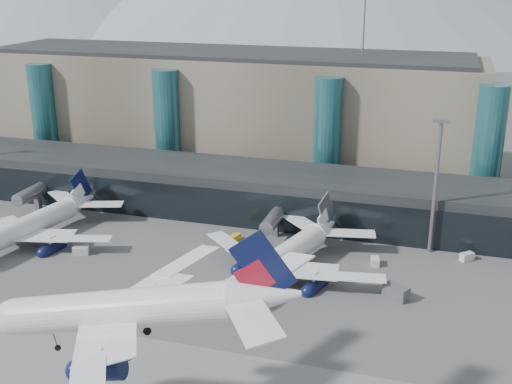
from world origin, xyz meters
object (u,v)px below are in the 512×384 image
lightmast_mid (436,179)px  veh_d (467,257)px  veh_b (235,238)px  jet_parked_left (37,216)px  veh_h (280,281)px  hero_jet (149,300)px  veh_g (375,261)px  jet_parked_mid (290,247)px  veh_c (396,292)px  veh_a (81,251)px

lightmast_mid → veh_d: size_ratio=10.19×
veh_b → lightmast_mid: bearing=-63.2°
veh_b → veh_d: veh_d is taller
jet_parked_left → veh_d: 82.88m
lightmast_mid → veh_h: 34.81m
hero_jet → jet_parked_left: size_ratio=1.00×
lightmast_mid → veh_g: (-9.19, -8.87, -13.72)m
veh_b → jet_parked_mid: bearing=-108.1°
veh_b → veh_g: bearing=-78.5°
veh_g → veh_h: 19.33m
jet_parked_mid → veh_g: 16.24m
veh_c → veh_d: (11.26, 18.49, -0.40)m
veh_c → veh_h: 19.16m
hero_jet → veh_a: bearing=126.6°
hero_jet → veh_d: bearing=56.7°
veh_b → veh_d: size_ratio=0.89×
veh_a → veh_b: size_ratio=1.27×
jet_parked_mid → veh_b: size_ratio=17.06×
lightmast_mid → veh_c: (-4.48, -20.49, -13.30)m
hero_jet → veh_c: 50.27m
hero_jet → jet_parked_mid: hero_jet is taller
veh_d → veh_g: veh_d is taller
jet_parked_left → veh_b: bearing=-65.1°
lightmast_mid → veh_g: bearing=-136.0°
lightmast_mid → hero_jet: 67.83m
veh_c → veh_g: 12.54m
jet_parked_mid → veh_a: size_ratio=13.41×
jet_parked_left → veh_d: size_ratio=14.93×
jet_parked_left → veh_d: jet_parked_left is taller
veh_g → jet_parked_mid: bearing=-75.8°
veh_a → hero_jet: bearing=-72.5°
jet_parked_mid → jet_parked_left: bearing=107.0°
jet_parked_left → jet_parked_mid: 51.43m
lightmast_mid → veh_h: (-23.59, -21.76, -13.49)m
jet_parked_mid → lightmast_mid: bearing=-39.5°
veh_c → veh_h: veh_c is taller
veh_c → veh_h: bearing=-147.9°
lightmast_mid → veh_h: bearing=-137.3°
veh_a → veh_g: (53.48, 11.24, -0.10)m
veh_a → veh_g: size_ratio=1.19×
veh_b → veh_d: bearing=-67.1°
veh_c → veh_g: bearing=140.4°
veh_a → veh_h: 39.11m
lightmast_mid → veh_c: lightmast_mid is taller
veh_d → veh_h: veh_h is taller
veh_b → veh_c: bearing=-96.5°
jet_parked_mid → hero_jet: bearing=-168.1°
veh_c → veh_h: (-19.11, -1.27, -0.19)m
jet_parked_mid → veh_h: size_ratio=11.40×
lightmast_mid → veh_g: 18.74m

